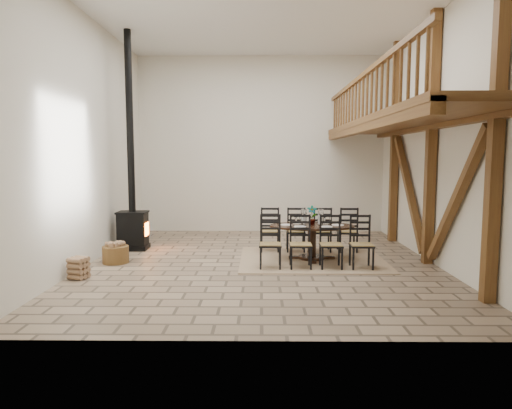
{
  "coord_description": "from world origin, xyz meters",
  "views": [
    {
      "loc": [
        -0.01,
        -9.17,
        2.16
      ],
      "look_at": [
        -0.11,
        0.4,
        1.16
      ],
      "focal_mm": 32.0,
      "sensor_mm": 36.0,
      "label": 1
    }
  ],
  "objects_px": {
    "wood_stove": "(132,202)",
    "log_stack": "(79,268)",
    "log_basket": "(116,254)",
    "dining_table": "(312,242)"
  },
  "relations": [
    {
      "from": "dining_table",
      "to": "log_stack",
      "type": "relative_size",
      "value": 5.65
    },
    {
      "from": "wood_stove",
      "to": "log_stack",
      "type": "relative_size",
      "value": 12.74
    },
    {
      "from": "log_basket",
      "to": "log_stack",
      "type": "relative_size",
      "value": 1.35
    },
    {
      "from": "wood_stove",
      "to": "log_stack",
      "type": "bearing_deg",
      "value": -95.83
    },
    {
      "from": "log_basket",
      "to": "log_stack",
      "type": "bearing_deg",
      "value": -102.06
    },
    {
      "from": "wood_stove",
      "to": "log_stack",
      "type": "xyz_separation_m",
      "value": [
        -0.24,
        -2.61,
        -0.92
      ]
    },
    {
      "from": "log_basket",
      "to": "dining_table",
      "type": "bearing_deg",
      "value": 4.9
    },
    {
      "from": "wood_stove",
      "to": "log_basket",
      "type": "xyz_separation_m",
      "value": [
        0.02,
        -1.37,
        -0.93
      ]
    },
    {
      "from": "wood_stove",
      "to": "log_basket",
      "type": "distance_m",
      "value": 1.66
    },
    {
      "from": "log_stack",
      "to": "log_basket",
      "type": "bearing_deg",
      "value": 77.94
    }
  ]
}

